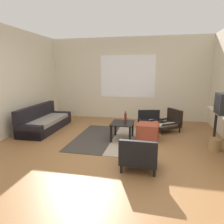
# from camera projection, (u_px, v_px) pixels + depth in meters

# --- Properties ---
(ground_plane) EXTENTS (7.80, 7.80, 0.00)m
(ground_plane) POSITION_uv_depth(u_px,v_px,m) (107.00, 152.00, 4.13)
(ground_plane) COLOR olive
(far_wall_with_window) EXTENTS (5.60, 0.13, 2.70)m
(far_wall_with_window) POSITION_uv_depth(u_px,v_px,m) (128.00, 79.00, 6.79)
(far_wall_with_window) COLOR beige
(far_wall_with_window) RESTS_ON ground
(area_rug) EXTENTS (1.83, 2.09, 0.01)m
(area_rug) POSITION_uv_depth(u_px,v_px,m) (113.00, 138.00, 4.91)
(area_rug) COLOR #38332D
(area_rug) RESTS_ON ground
(couch) EXTENTS (0.74, 1.88, 0.68)m
(couch) POSITION_uv_depth(u_px,v_px,m) (44.00, 122.00, 5.64)
(couch) COLOR black
(couch) RESTS_ON ground
(coffee_table) EXTENTS (0.51, 0.61, 0.42)m
(coffee_table) POSITION_uv_depth(u_px,v_px,m) (122.00, 126.00, 4.79)
(coffee_table) COLOR black
(coffee_table) RESTS_ON ground
(armchair_by_window) EXTENTS (0.74, 0.68, 0.51)m
(armchair_by_window) POSITION_uv_depth(u_px,v_px,m) (150.00, 121.00, 5.74)
(armchair_by_window) COLOR black
(armchair_by_window) RESTS_ON ground
(armchair_striped_foreground) EXTENTS (0.62, 0.58, 0.57)m
(armchair_striped_foreground) POSITION_uv_depth(u_px,v_px,m) (139.00, 156.00, 3.32)
(armchair_striped_foreground) COLOR black
(armchair_striped_foreground) RESTS_ON ground
(armchair_corner) EXTENTS (0.84, 0.83, 0.59)m
(armchair_corner) POSITION_uv_depth(u_px,v_px,m) (168.00, 122.00, 5.51)
(armchair_corner) COLOR black
(armchair_corner) RESTS_ON ground
(ottoman_orange) EXTENTS (0.53, 0.53, 0.39)m
(ottoman_orange) POSITION_uv_depth(u_px,v_px,m) (148.00, 132.00, 4.82)
(ottoman_orange) COLOR #993D28
(ottoman_orange) RESTS_ON ground
(clay_vase) EXTENTS (0.19, 0.19, 0.31)m
(clay_vase) POSITION_uv_depth(u_px,v_px,m) (223.00, 105.00, 4.27)
(clay_vase) COLOR #A87047
(clay_vase) RESTS_ON console_shelf
(glass_bottle) EXTENTS (0.06, 0.06, 0.25)m
(glass_bottle) POSITION_uv_depth(u_px,v_px,m) (125.00, 117.00, 4.89)
(glass_bottle) COLOR #5B2319
(glass_bottle) RESTS_ON coffee_table
(wicker_basket) EXTENTS (0.25, 0.25, 0.25)m
(wicker_basket) POSITION_uv_depth(u_px,v_px,m) (215.00, 144.00, 4.18)
(wicker_basket) COLOR #9E7A4C
(wicker_basket) RESTS_ON ground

